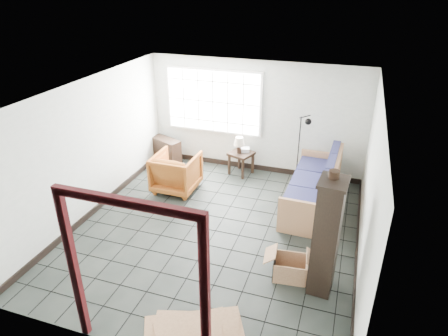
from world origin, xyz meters
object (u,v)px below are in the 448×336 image
(futon_sofa, at_px, (316,189))
(side_table, at_px, (241,156))
(tall_shelf, at_px, (326,237))
(armchair, at_px, (176,170))

(futon_sofa, distance_m, side_table, 2.05)
(side_table, relative_size, tall_shelf, 0.35)
(tall_shelf, bearing_deg, futon_sofa, 103.58)
(futon_sofa, xyz_separation_m, tall_shelf, (0.37, -2.37, 0.55))
(futon_sofa, relative_size, side_table, 3.77)
(armchair, relative_size, side_table, 1.46)
(armchair, relative_size, tall_shelf, 0.51)
(armchair, bearing_deg, futon_sofa, -174.29)
(futon_sofa, distance_m, armchair, 2.95)
(futon_sofa, xyz_separation_m, armchair, (-2.94, -0.27, 0.08))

